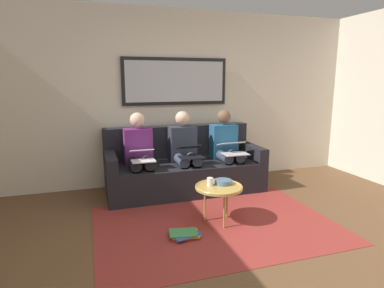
% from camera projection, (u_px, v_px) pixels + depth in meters
% --- Properties ---
extents(ground_plane, '(6.00, 5.20, 0.10)m').
position_uv_depth(ground_plane, '(252.00, 271.00, 2.78)').
color(ground_plane, brown).
extents(wall_rear, '(6.00, 0.12, 2.60)m').
position_uv_depth(wall_rear, '(174.00, 98.00, 4.95)').
color(wall_rear, beige).
rests_on(wall_rear, ground_plane).
extents(area_rug, '(2.60, 1.80, 0.01)m').
position_uv_depth(area_rug, '(215.00, 224.00, 3.57)').
color(area_rug, maroon).
rests_on(area_rug, ground_plane).
extents(couch, '(2.20, 0.90, 0.90)m').
position_uv_depth(couch, '(183.00, 168.00, 4.69)').
color(couch, black).
rests_on(couch, ground_plane).
extents(framed_mirror, '(1.60, 0.05, 0.69)m').
position_uv_depth(framed_mirror, '(176.00, 81.00, 4.81)').
color(framed_mirror, black).
extents(coffee_table, '(0.53, 0.53, 0.43)m').
position_uv_depth(coffee_table, '(219.00, 188.00, 3.55)').
color(coffee_table, tan).
rests_on(coffee_table, ground_plane).
extents(cup, '(0.07, 0.07, 0.09)m').
position_uv_depth(cup, '(210.00, 182.00, 3.57)').
color(cup, silver).
rests_on(cup, coffee_table).
extents(bowl, '(0.19, 0.19, 0.05)m').
position_uv_depth(bowl, '(223.00, 182.00, 3.62)').
color(bowl, slate).
rests_on(bowl, coffee_table).
extents(person_left, '(0.38, 0.58, 1.14)m').
position_uv_depth(person_left, '(226.00, 146.00, 4.76)').
color(person_left, '#235B84').
rests_on(person_left, couch).
extents(laptop_silver, '(0.35, 0.38, 0.16)m').
position_uv_depth(laptop_silver, '(233.00, 148.00, 4.53)').
color(laptop_silver, silver).
extents(person_middle, '(0.38, 0.58, 1.14)m').
position_uv_depth(person_middle, '(184.00, 149.00, 4.57)').
color(person_middle, '#2D3342').
rests_on(person_middle, couch).
extents(laptop_black, '(0.32, 0.36, 0.16)m').
position_uv_depth(laptop_black, '(189.00, 151.00, 4.34)').
color(laptop_black, black).
extents(person_right, '(0.38, 0.58, 1.14)m').
position_uv_depth(person_right, '(139.00, 152.00, 4.38)').
color(person_right, '#66236B').
rests_on(person_right, couch).
extents(laptop_white, '(0.30, 0.33, 0.15)m').
position_uv_depth(laptop_white, '(142.00, 155.00, 4.14)').
color(laptop_white, white).
extents(magazine_stack, '(0.34, 0.28, 0.05)m').
position_uv_depth(magazine_stack, '(185.00, 234.00, 3.28)').
color(magazine_stack, red).
rests_on(magazine_stack, ground_plane).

